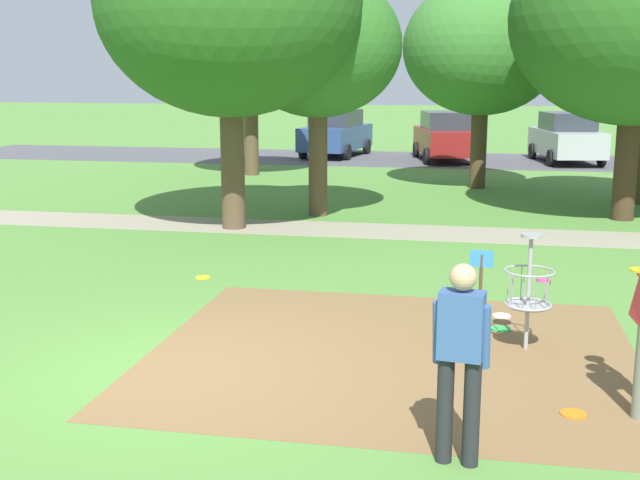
{
  "coord_description": "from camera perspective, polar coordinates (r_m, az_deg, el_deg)",
  "views": [
    {
      "loc": [
        3.19,
        -7.86,
        3.18
      ],
      "look_at": [
        1.15,
        2.55,
        1.0
      ],
      "focal_mm": 45.2,
      "sensor_mm": 36.0,
      "label": 1
    }
  ],
  "objects": [
    {
      "name": "frisbee_scattered_b",
      "position": [
        12.17,
        10.66,
        -3.69
      ],
      "size": [
        0.25,
        0.25,
        0.02
      ],
      "primitive_type": "cylinder",
      "color": "orange",
      "rests_on": "ground"
    },
    {
      "name": "player_foreground_watching",
      "position": [
        6.69,
        9.91,
        -7.85
      ],
      "size": [
        0.49,
        0.42,
        1.71
      ],
      "color": "#232328",
      "rests_on": "ground"
    },
    {
      "name": "frisbee_far_left",
      "position": [
        11.11,
        12.73,
        -5.26
      ],
      "size": [
        0.25,
        0.25,
        0.02
      ],
      "primitive_type": "cylinder",
      "color": "white",
      "rests_on": "ground"
    },
    {
      "name": "tree_mid_center",
      "position": [
        26.16,
        -5.01,
        14.31
      ],
      "size": [
        4.49,
        4.49,
        6.36
      ],
      "color": "brown",
      "rests_on": "ground"
    },
    {
      "name": "parked_car_center_right",
      "position": [
        31.15,
        17.06,
        6.94
      ],
      "size": [
        2.54,
        4.46,
        1.84
      ],
      "color": "#B2B7BC",
      "rests_on": "ground"
    },
    {
      "name": "tree_far_center",
      "position": [
        18.35,
        -0.15,
        13.55
      ],
      "size": [
        3.75,
        3.75,
        5.42
      ],
      "color": "brown",
      "rests_on": "ground"
    },
    {
      "name": "tree_near_right",
      "position": [
        19.05,
        21.53,
        14.39
      ],
      "size": [
        5.4,
        5.4,
        6.67
      ],
      "color": "#422D1E",
      "rests_on": "ground"
    },
    {
      "name": "frisbee_near_basket",
      "position": [
        12.99,
        -8.29,
        -2.63
      ],
      "size": [
        0.24,
        0.24,
        0.02
      ],
      "primitive_type": "cylinder",
      "color": "gold",
      "rests_on": "ground"
    },
    {
      "name": "parked_car_leftmost",
      "position": [
        32.25,
        1.13,
        7.59
      ],
      "size": [
        2.45,
        4.43,
        1.84
      ],
      "color": "#2D4784",
      "rests_on": "ground"
    },
    {
      "name": "parked_car_center_left",
      "position": [
        30.84,
        8.87,
        7.27
      ],
      "size": [
        2.69,
        4.5,
        1.84
      ],
      "color": "maroon",
      "rests_on": "ground"
    },
    {
      "name": "ground_plane",
      "position": [
        9.06,
        -10.44,
        -9.14
      ],
      "size": [
        160.0,
        160.0,
        0.0
      ],
      "primitive_type": "plane",
      "color": "#518438"
    },
    {
      "name": "frisbee_far_right",
      "position": [
        8.21,
        17.5,
        -11.67
      ],
      "size": [
        0.25,
        0.25,
        0.02
      ],
      "primitive_type": "cylinder",
      "color": "orange",
      "rests_on": "ground"
    },
    {
      "name": "frisbee_by_tee",
      "position": [
        10.55,
        12.69,
        -6.16
      ],
      "size": [
        0.25,
        0.25,
        0.02
      ],
      "primitive_type": "cylinder",
      "color": "green",
      "rests_on": "ground"
    },
    {
      "name": "dirt_tee_pad",
      "position": [
        9.5,
        5.13,
        -7.96
      ],
      "size": [
        5.57,
        4.98,
        0.01
      ],
      "primitive_type": "cube",
      "color": "brown",
      "rests_on": "ground"
    },
    {
      "name": "parking_lot_strip",
      "position": [
        31.4,
        5.22,
        5.75
      ],
      "size": [
        36.0,
        6.0,
        0.01
      ],
      "primitive_type": "cube",
      "color": "#4C4C51",
      "rests_on": "ground"
    },
    {
      "name": "tree_mid_right",
      "position": [
        23.38,
        11.42,
        13.19
      ],
      "size": [
        4.41,
        4.41,
        5.81
      ],
      "color": "#4C3823",
      "rests_on": "ground"
    },
    {
      "name": "frisbee_mid_grass",
      "position": [
        13.13,
        15.56,
        -2.79
      ],
      "size": [
        0.21,
        0.21,
        0.02
      ],
      "primitive_type": "cylinder",
      "color": "#E53D99",
      "rests_on": "ground"
    },
    {
      "name": "tree_mid_left",
      "position": [
        16.93,
        -6.45,
        16.3
      ],
      "size": [
        5.37,
        5.37,
        6.88
      ],
      "color": "brown",
      "rests_on": "ground"
    },
    {
      "name": "gravel_path",
      "position": [
        16.96,
        0.04,
        0.81
      ],
      "size": [
        40.0,
        1.71,
        0.0
      ],
      "primitive_type": "cube",
      "color": "gray",
      "rests_on": "ground"
    },
    {
      "name": "disc_golf_basket",
      "position": [
        9.69,
        14.2,
        -3.24
      ],
      "size": [
        0.98,
        0.58,
        1.39
      ],
      "color": "#9E9EA3",
      "rests_on": "ground"
    }
  ]
}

